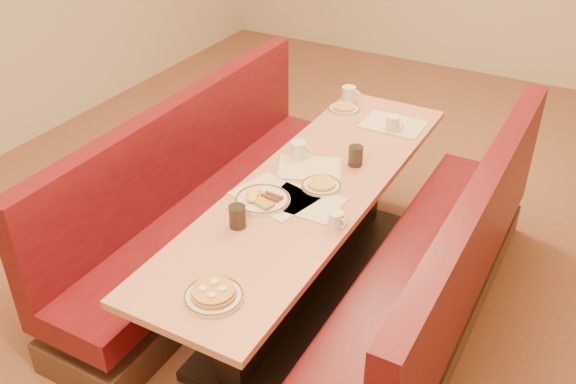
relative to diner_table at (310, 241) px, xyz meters
The scene contains 18 objects.
ground 0.37m from the diner_table, ahead, with size 8.00×8.00×0.00m, color #9E6647.
diner_table is the anchor object (origin of this frame).
booth_left 0.73m from the diner_table, behind, with size 0.55×2.50×1.05m.
booth_right 0.73m from the diner_table, ahead, with size 0.55×2.50×1.05m.
placemat_near_left 0.44m from the diner_table, 121.46° to the right, with size 0.40×0.30×0.00m, color beige.
placemat_near_right 0.42m from the diner_table, 72.68° to the right, with size 0.37×0.27×0.00m, color beige.
placemat_far_left 0.42m from the diner_table, 120.11° to the left, with size 0.35×0.26×0.00m, color beige.
placemat_far_right 0.99m from the diner_table, 82.45° to the left, with size 0.38×0.28×0.00m, color beige.
pancake_plate 1.08m from the diner_table, 86.85° to the right, with size 0.26×0.26×0.06m.
eggs_plate 0.50m from the diner_table, 119.40° to the right, with size 0.29×0.29×0.06m.
extra_plate_mid 0.39m from the diner_table, ahead, with size 0.22×0.22×0.04m.
extra_plate_far 1.06m from the diner_table, 104.44° to the left, with size 0.22×0.22×0.04m.
coffee_mug_a 0.58m from the diner_table, 45.18° to the right, with size 0.11×0.08×0.08m.
coffee_mug_b 0.53m from the diner_table, 130.13° to the left, with size 0.13×0.09×0.10m.
coffee_mug_c 0.94m from the diner_table, 79.94° to the left, with size 0.13×0.09×0.10m.
coffee_mug_d 1.21m from the diner_table, 104.08° to the left, with size 0.14×0.10×0.10m.
soda_tumbler_near 0.69m from the diner_table, 105.12° to the right, with size 0.08×0.08×0.12m.
soda_tumbler_mid 0.55m from the diner_table, 69.91° to the left, with size 0.08×0.08×0.12m.
Camera 1 is at (1.31, -2.63, 2.56)m, focal length 40.00 mm.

